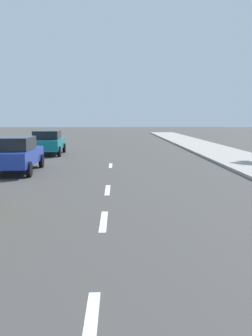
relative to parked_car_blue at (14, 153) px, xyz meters
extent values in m
plane|color=#423F3D|center=(4.24, 0.54, -0.84)|extent=(160.00, 160.00, 0.00)
cube|color=#9E998E|center=(11.58, 2.54, -0.77)|extent=(3.60, 80.00, 0.14)
cube|color=white|center=(4.24, -12.70, -0.84)|extent=(0.16, 1.80, 0.01)
cube|color=white|center=(4.24, -8.14, -0.84)|extent=(0.16, 1.80, 0.01)
cube|color=white|center=(4.24, -4.29, -0.84)|extent=(0.16, 1.80, 0.01)
cube|color=white|center=(4.24, 2.25, -0.84)|extent=(0.16, 1.80, 0.01)
cube|color=#1E389E|center=(0.00, 0.06, -0.15)|extent=(2.00, 4.51, 0.64)
cube|color=black|center=(0.00, -0.16, 0.45)|extent=(1.72, 2.36, 0.56)
cylinder|color=black|center=(-0.98, 1.55, -0.52)|extent=(0.20, 0.65, 0.64)
cylinder|color=black|center=(0.89, 1.60, -0.52)|extent=(0.20, 0.65, 0.64)
cylinder|color=black|center=(0.98, -1.42, -0.52)|extent=(0.20, 0.65, 0.64)
cube|color=#14727A|center=(0.04, 8.16, -0.15)|extent=(1.92, 4.29, 0.64)
cube|color=black|center=(0.05, 7.95, 0.45)|extent=(1.64, 2.25, 0.56)
cylinder|color=black|center=(-0.89, 9.57, -0.52)|extent=(0.20, 0.65, 0.64)
cylinder|color=black|center=(0.88, 9.63, -0.52)|extent=(0.20, 0.65, 0.64)
cylinder|color=black|center=(-0.80, 6.69, -0.52)|extent=(0.20, 0.65, 0.64)
cylinder|color=black|center=(0.98, 6.75, -0.52)|extent=(0.20, 0.65, 0.64)
camera|label=1|loc=(4.56, -16.78, 1.57)|focal=40.49mm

